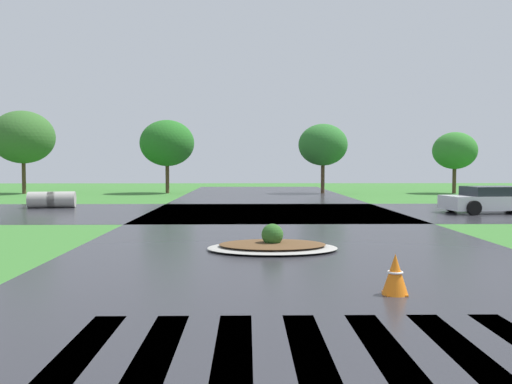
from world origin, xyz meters
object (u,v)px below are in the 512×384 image
object	(u,v)px
drainage_pipe_stack	(52,200)
traffic_cone	(395,275)
median_island	(272,245)
car_blue_compact	(493,200)

from	to	relation	value
drainage_pipe_stack	traffic_cone	world-z (taller)	drainage_pipe_stack
median_island	drainage_pipe_stack	distance (m)	17.14
car_blue_compact	drainage_pipe_stack	bearing A→B (deg)	164.41
median_island	car_blue_compact	bearing A→B (deg)	44.72
car_blue_compact	drainage_pipe_stack	size ratio (longest dim) A/B	1.95
car_blue_compact	drainage_pipe_stack	xyz separation A→B (m)	(-20.98, 3.16, -0.17)
drainage_pipe_stack	traffic_cone	size ratio (longest dim) A/B	3.42
median_island	traffic_cone	bearing A→B (deg)	-68.69
median_island	drainage_pipe_stack	xyz separation A→B (m)	(-10.50, 13.54, 0.29)
median_island	car_blue_compact	size ratio (longest dim) A/B	0.72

